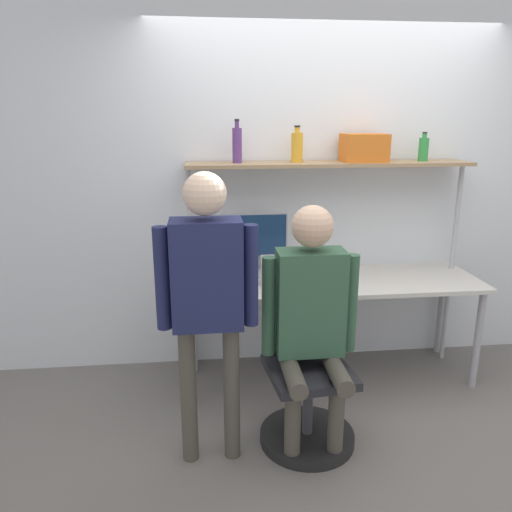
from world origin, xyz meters
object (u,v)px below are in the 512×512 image
at_px(monitor, 254,241).
at_px(cell_phone, 315,288).
at_px(office_chair, 306,394).
at_px(person_seated, 311,310).
at_px(bottle_purple, 237,144).
at_px(person_standing, 207,287).
at_px(bottle_green, 423,149).
at_px(storage_box, 364,148).
at_px(bottle_amber, 297,147).
at_px(laptop, 283,279).

bearing_deg(monitor, cell_phone, -44.65).
xyz_separation_m(monitor, office_chair, (0.21, -0.90, -0.71)).
relative_size(person_seated, bottle_purple, 4.88).
bearing_deg(person_standing, cell_phone, 41.78).
bearing_deg(bottle_green, storage_box, 180.00).
height_order(person_seated, bottle_amber, bottle_amber).
bearing_deg(bottle_amber, person_seated, -94.84).
relative_size(laptop, person_seated, 0.20).
relative_size(person_seated, person_standing, 0.88).
height_order(monitor, storage_box, storage_box).
height_order(office_chair, bottle_amber, bottle_amber).
bearing_deg(bottle_green, bottle_purple, 180.00).
height_order(person_standing, storage_box, storage_box).
distance_m(bottle_green, bottle_purple, 1.32).
distance_m(cell_phone, storage_box, 1.04).
xyz_separation_m(bottle_amber, storage_box, (0.47, 0.00, -0.01)).
distance_m(bottle_amber, storage_box, 0.47).
bearing_deg(cell_phone, bottle_amber, 102.50).
bearing_deg(storage_box, laptop, -153.94).
height_order(monitor, bottle_purple, bottle_purple).
xyz_separation_m(cell_phone, person_seated, (-0.16, -0.58, 0.08)).
distance_m(cell_phone, bottle_green, 1.27).
relative_size(office_chair, bottle_amber, 3.76).
bearing_deg(bottle_amber, laptop, -114.45).
height_order(monitor, bottle_green, bottle_green).
distance_m(bottle_purple, bottle_amber, 0.41).
xyz_separation_m(person_seated, bottle_green, (0.99, 0.93, 0.80)).
xyz_separation_m(office_chair, storage_box, (0.56, 0.89, 1.37)).
bearing_deg(person_seated, cell_phone, 74.69).
relative_size(person_seated, bottle_amber, 5.72).
relative_size(monitor, storage_box, 1.60).
bearing_deg(storage_box, person_standing, -138.14).
relative_size(cell_phone, bottle_purple, 0.52).
xyz_separation_m(bottle_green, bottle_purple, (-1.32, 0.00, 0.04)).
bearing_deg(person_standing, bottle_amber, 57.24).
distance_m(monitor, person_standing, 1.08).
height_order(laptop, storage_box, storage_box).
bearing_deg(laptop, bottle_purple, 132.73).
bearing_deg(storage_box, cell_phone, -138.00).
xyz_separation_m(cell_phone, bottle_purple, (-0.49, 0.36, 0.93)).
distance_m(person_seated, bottle_green, 1.58).
bearing_deg(bottle_green, cell_phone, -156.77).
bearing_deg(laptop, storage_box, 26.06).
xyz_separation_m(monitor, bottle_amber, (0.29, -0.01, 0.66)).
xyz_separation_m(office_chair, person_standing, (-0.56, -0.12, 0.73)).
bearing_deg(person_seated, monitor, 102.76).
xyz_separation_m(office_chair, person_seated, (0.00, -0.05, 0.55)).
bearing_deg(cell_phone, person_seated, -105.31).
bearing_deg(person_seated, bottle_amber, 85.16).
xyz_separation_m(cell_phone, bottle_amber, (-0.08, 0.36, 0.91)).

